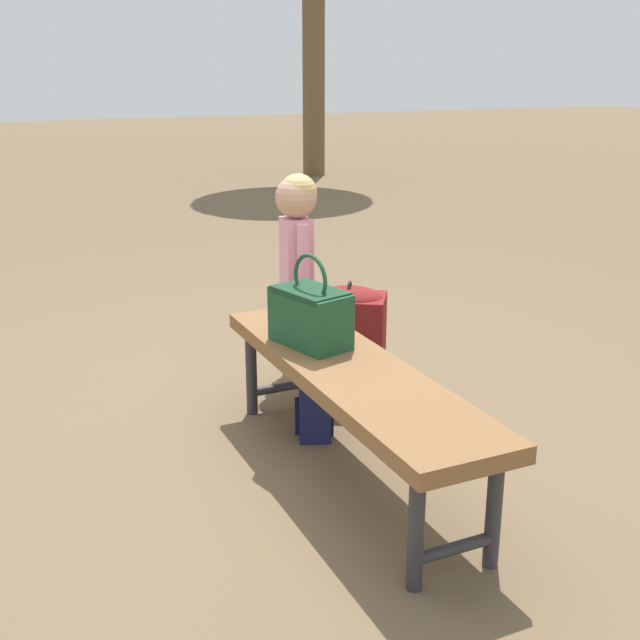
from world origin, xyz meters
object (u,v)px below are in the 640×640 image
(handbag, at_px, (310,314))
(backpack_small, at_px, (314,403))
(child_standing, at_px, (297,242))
(backpack_large, at_px, (349,339))
(park_bench, at_px, (351,381))

(handbag, bearing_deg, backpack_small, -31.03)
(child_standing, relative_size, backpack_large, 1.80)
(child_standing, bearing_deg, park_bench, 168.35)
(backpack_large, bearing_deg, child_standing, 15.96)
(backpack_large, bearing_deg, park_bench, 155.18)
(backpack_small, bearing_deg, child_standing, -16.57)
(park_bench, distance_m, backpack_large, 0.81)
(park_bench, bearing_deg, handbag, 9.35)
(park_bench, xyz_separation_m, handbag, (0.28, 0.05, 0.18))
(park_bench, xyz_separation_m, backpack_large, (0.73, -0.34, -0.12))
(child_standing, xyz_separation_m, backpack_small, (-0.73, 0.22, -0.52))
(park_bench, height_order, backpack_small, park_bench)
(handbag, distance_m, child_standing, 0.88)
(park_bench, height_order, child_standing, child_standing)
(handbag, xyz_separation_m, backpack_large, (0.45, -0.38, -0.30))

